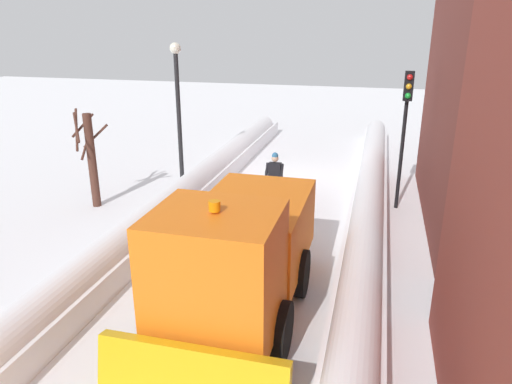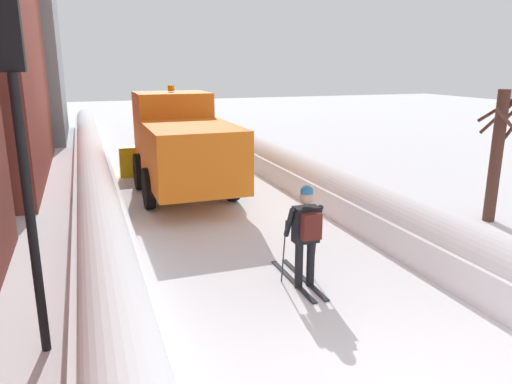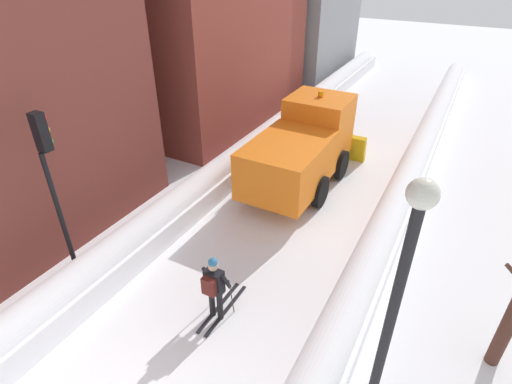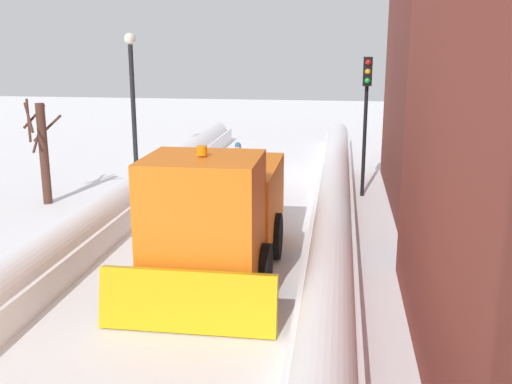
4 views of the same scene
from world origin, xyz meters
name	(u,v)px [view 4 (image 4 of 4)]	position (x,y,z in m)	size (l,w,h in m)	color
ground_plane	(195,274)	(0.00, 10.00, 0.00)	(80.00, 80.00, 0.00)	white
snowbank_left	(331,258)	(-2.99, 10.00, 0.53)	(1.10, 36.00, 1.16)	white
snowbank_right	(66,247)	(2.99, 10.00, 0.49)	(1.10, 36.00, 1.09)	white
plow_truck	(218,209)	(-0.52, 9.88, 1.48)	(3.20, 5.98, 3.12)	orange
skier	(238,166)	(0.21, 3.06, 1.00)	(0.62, 1.80, 1.81)	black
traffic_light_pole	(366,100)	(-3.89, 2.59, 3.18)	(0.28, 0.42, 4.54)	black
street_lamp	(133,91)	(4.02, 2.17, 3.34)	(0.40, 0.40, 5.29)	black
bare_tree_near	(43,150)	(6.07, 4.86, 1.72)	(1.13, 1.26, 3.30)	#4D2D23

